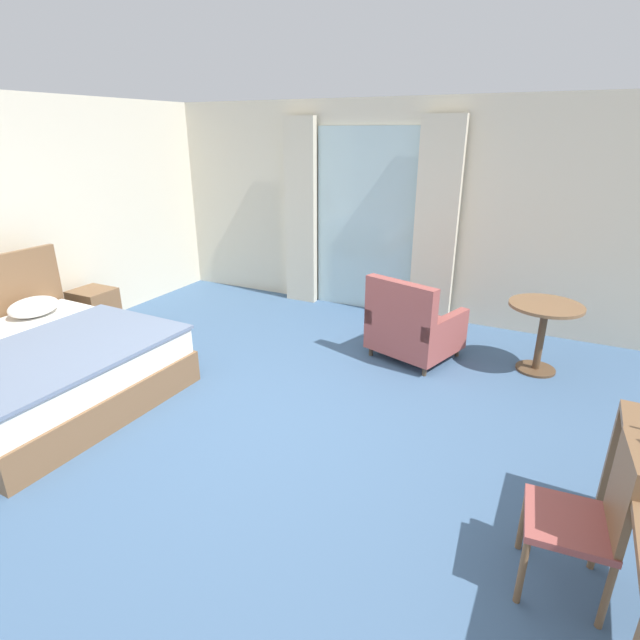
{
  "coord_description": "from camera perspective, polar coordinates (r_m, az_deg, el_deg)",
  "views": [
    {
      "loc": [
        2.01,
        -2.92,
        2.26
      ],
      "look_at": [
        0.44,
        0.2,
        0.91
      ],
      "focal_mm": 27.67,
      "sensor_mm": 36.0,
      "label": 1
    }
  ],
  "objects": [
    {
      "name": "armchair_by_window",
      "position": [
        5.21,
        10.63,
        -0.89
      ],
      "size": [
        0.98,
        0.95,
        0.89
      ],
      "color": "#9E4C47",
      "rests_on": "ground"
    },
    {
      "name": "nightstand",
      "position": [
        6.38,
        -24.55,
        0.91
      ],
      "size": [
        0.44,
        0.42,
        0.53
      ],
      "color": "brown",
      "rests_on": "ground"
    },
    {
      "name": "wall_back",
      "position": [
        6.43,
        8.3,
        12.43
      ],
      "size": [
        6.53,
        0.12,
        2.63
      ],
      "primitive_type": "cube",
      "color": "beige",
      "rests_on": "ground"
    },
    {
      "name": "round_cafe_table",
      "position": [
        5.26,
        24.44,
        -0.19
      ],
      "size": [
        0.69,
        0.69,
        0.7
      ],
      "color": "brown",
      "rests_on": "ground"
    },
    {
      "name": "ground",
      "position": [
        4.23,
        -6.74,
        -12.17
      ],
      "size": [
        6.93,
        6.75,
        0.1
      ],
      "primitive_type": "cube",
      "color": "#426084"
    },
    {
      "name": "curtain_panel_left",
      "position": [
        6.76,
        -2.25,
        12.2
      ],
      "size": [
        0.44,
        0.1,
        2.43
      ],
      "primitive_type": "cube",
      "color": "beige",
      "rests_on": "ground"
    },
    {
      "name": "balcony_glass_door",
      "position": [
        6.48,
        5.44,
        11.2
      ],
      "size": [
        1.39,
        0.02,
        2.32
      ],
      "primitive_type": "cube",
      "color": "silver",
      "rests_on": "ground"
    },
    {
      "name": "bed",
      "position": [
        5.04,
        -29.94,
        -4.79
      ],
      "size": [
        2.01,
        1.95,
        1.13
      ],
      "color": "brown",
      "rests_on": "ground"
    },
    {
      "name": "curtain_panel_right",
      "position": [
        6.11,
        13.26,
        10.71
      ],
      "size": [
        0.51,
        0.1,
        2.43
      ],
      "primitive_type": "cube",
      "color": "beige",
      "rests_on": "ground"
    },
    {
      "name": "desk_chair",
      "position": [
        2.93,
        28.72,
        -19.09
      ],
      "size": [
        0.45,
        0.45,
        0.9
      ],
      "color": "#9E4C47",
      "rests_on": "ground"
    }
  ]
}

